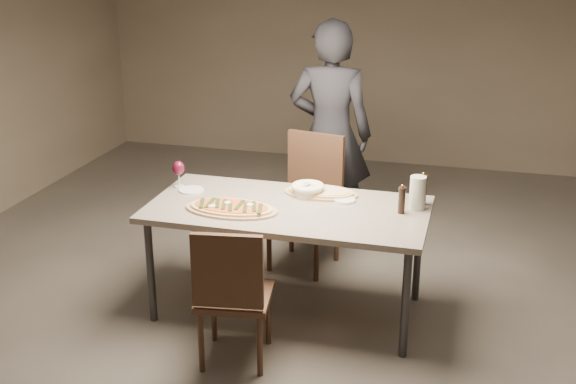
% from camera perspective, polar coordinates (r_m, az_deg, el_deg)
% --- Properties ---
extents(room, '(7.00, 7.00, 7.00)m').
position_cam_1_polar(room, '(4.46, 0.00, 6.65)').
color(room, '#5B554E').
rests_on(room, ground).
extents(dining_table, '(1.80, 0.90, 0.75)m').
position_cam_1_polar(dining_table, '(4.68, 0.00, -1.81)').
color(dining_table, gray).
rests_on(dining_table, ground).
extents(zucchini_pizza, '(0.61, 0.34, 0.05)m').
position_cam_1_polar(zucchini_pizza, '(4.60, -4.49, -1.27)').
color(zucchini_pizza, tan).
rests_on(zucchini_pizza, dining_table).
extents(ham_pizza, '(0.50, 0.28, 0.04)m').
position_cam_1_polar(ham_pizza, '(4.87, 2.59, -0.01)').
color(ham_pizza, tan).
rests_on(ham_pizza, dining_table).
extents(bread_basket, '(0.22, 0.22, 0.08)m').
position_cam_1_polar(bread_basket, '(4.84, 1.58, 0.27)').
color(bread_basket, beige).
rests_on(bread_basket, dining_table).
extents(oil_dish, '(0.14, 0.14, 0.02)m').
position_cam_1_polar(oil_dish, '(4.76, 4.51, -0.65)').
color(oil_dish, white).
rests_on(oil_dish, dining_table).
extents(pepper_mill_left, '(0.05, 0.05, 0.19)m').
position_cam_1_polar(pepper_mill_left, '(4.57, 8.98, -0.61)').
color(pepper_mill_left, black).
rests_on(pepper_mill_left, dining_table).
extents(pepper_mill_right, '(0.06, 0.06, 0.22)m').
position_cam_1_polar(pepper_mill_right, '(4.75, 10.60, 0.24)').
color(pepper_mill_right, black).
rests_on(pepper_mill_right, dining_table).
extents(carafe, '(0.10, 0.10, 0.22)m').
position_cam_1_polar(carafe, '(4.66, 10.20, -0.06)').
color(carafe, silver).
rests_on(carafe, dining_table).
extents(wine_glass, '(0.08, 0.08, 0.19)m').
position_cam_1_polar(wine_glass, '(5.03, -8.65, 1.82)').
color(wine_glass, silver).
rests_on(wine_glass, dining_table).
extents(side_plate, '(0.17, 0.17, 0.01)m').
position_cam_1_polar(side_plate, '(4.98, -7.64, 0.15)').
color(side_plate, white).
rests_on(side_plate, dining_table).
extents(chair_near, '(0.48, 0.48, 0.89)m').
position_cam_1_polar(chair_near, '(4.17, -4.46, -7.72)').
color(chair_near, '#40281A').
rests_on(chair_near, ground).
extents(chair_far, '(0.55, 0.55, 1.00)m').
position_cam_1_polar(chair_far, '(5.45, 1.67, -0.09)').
color(chair_far, '#40281A').
rests_on(chair_far, ground).
extents(diner, '(0.68, 0.47, 1.81)m').
position_cam_1_polar(diner, '(5.74, 3.36, 4.56)').
color(diner, black).
rests_on(diner, ground).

